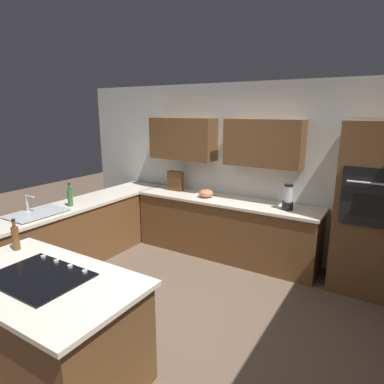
{
  "coord_description": "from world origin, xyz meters",
  "views": [
    {
      "loc": [
        -2.0,
        2.64,
        2.2
      ],
      "look_at": [
        0.38,
        -1.24,
        1.08
      ],
      "focal_mm": 31.15,
      "sensor_mm": 36.0,
      "label": 1
    }
  ],
  "objects_px": {
    "mixing_bowl": "(206,193)",
    "dish_soap_bottle": "(70,197)",
    "wall_oven": "(373,210)",
    "cooktop": "(39,276)",
    "oil_bottle": "(16,237)",
    "blender": "(288,199)",
    "sink_unit": "(37,213)",
    "spice_rack": "(175,181)"
  },
  "relations": [
    {
      "from": "sink_unit",
      "to": "cooktop",
      "type": "height_order",
      "value": "sink_unit"
    },
    {
      "from": "cooktop",
      "to": "spice_rack",
      "type": "relative_size",
      "value": 2.37
    },
    {
      "from": "wall_oven",
      "to": "dish_soap_bottle",
      "type": "xyz_separation_m",
      "value": [
        3.62,
        1.45,
        -0.01
      ]
    },
    {
      "from": "wall_oven",
      "to": "sink_unit",
      "type": "bearing_deg",
      "value": 27.66
    },
    {
      "from": "cooktop",
      "to": "oil_bottle",
      "type": "distance_m",
      "value": 0.72
    },
    {
      "from": "wall_oven",
      "to": "mixing_bowl",
      "type": "relative_size",
      "value": 9.27
    },
    {
      "from": "sink_unit",
      "to": "dish_soap_bottle",
      "type": "height_order",
      "value": "dish_soap_bottle"
    },
    {
      "from": "spice_rack",
      "to": "dish_soap_bottle",
      "type": "relative_size",
      "value": 0.98
    },
    {
      "from": "blender",
      "to": "dish_soap_bottle",
      "type": "bearing_deg",
      "value": 28.23
    },
    {
      "from": "sink_unit",
      "to": "dish_soap_bottle",
      "type": "bearing_deg",
      "value": -96.95
    },
    {
      "from": "spice_rack",
      "to": "cooktop",
      "type": "bearing_deg",
      "value": 103.82
    },
    {
      "from": "blender",
      "to": "mixing_bowl",
      "type": "xyz_separation_m",
      "value": [
        1.25,
        0.0,
        -0.09
      ]
    },
    {
      "from": "wall_oven",
      "to": "oil_bottle",
      "type": "distance_m",
      "value": 3.92
    },
    {
      "from": "wall_oven",
      "to": "cooktop",
      "type": "distance_m",
      "value": 3.65
    },
    {
      "from": "cooktop",
      "to": "oil_bottle",
      "type": "bearing_deg",
      "value": -18.41
    },
    {
      "from": "dish_soap_bottle",
      "to": "oil_bottle",
      "type": "relative_size",
      "value": 1.06
    },
    {
      "from": "mixing_bowl",
      "to": "spice_rack",
      "type": "xyz_separation_m",
      "value": [
        0.65,
        -0.13,
        0.1
      ]
    },
    {
      "from": "mixing_bowl",
      "to": "wall_oven",
      "type": "bearing_deg",
      "value": -178.94
    },
    {
      "from": "sink_unit",
      "to": "cooktop",
      "type": "relative_size",
      "value": 0.92
    },
    {
      "from": "sink_unit",
      "to": "cooktop",
      "type": "bearing_deg",
      "value": 146.49
    },
    {
      "from": "cooktop",
      "to": "sink_unit",
      "type": "bearing_deg",
      "value": -33.51
    },
    {
      "from": "blender",
      "to": "dish_soap_bottle",
      "type": "relative_size",
      "value": 1.07
    },
    {
      "from": "blender",
      "to": "mixing_bowl",
      "type": "bearing_deg",
      "value": 0.0
    },
    {
      "from": "oil_bottle",
      "to": "cooktop",
      "type": "bearing_deg",
      "value": 161.59
    },
    {
      "from": "blender",
      "to": "dish_soap_bottle",
      "type": "xyz_separation_m",
      "value": [
        2.62,
        1.41,
        -0.02
      ]
    },
    {
      "from": "blender",
      "to": "dish_soap_bottle",
      "type": "distance_m",
      "value": 2.97
    },
    {
      "from": "blender",
      "to": "cooktop",
      "type": "bearing_deg",
      "value": 68.2
    },
    {
      "from": "blender",
      "to": "mixing_bowl",
      "type": "height_order",
      "value": "blender"
    },
    {
      "from": "wall_oven",
      "to": "sink_unit",
      "type": "relative_size",
      "value": 2.98
    },
    {
      "from": "cooktop",
      "to": "dish_soap_bottle",
      "type": "relative_size",
      "value": 2.32
    },
    {
      "from": "mixing_bowl",
      "to": "dish_soap_bottle",
      "type": "relative_size",
      "value": 0.69
    },
    {
      "from": "mixing_bowl",
      "to": "sink_unit",
      "type": "bearing_deg",
      "value": 52.87
    },
    {
      "from": "spice_rack",
      "to": "sink_unit",
      "type": "bearing_deg",
      "value": 68.85
    },
    {
      "from": "wall_oven",
      "to": "cooktop",
      "type": "relative_size",
      "value": 2.75
    },
    {
      "from": "oil_bottle",
      "to": "blender",
      "type": "bearing_deg",
      "value": -124.45
    },
    {
      "from": "spice_rack",
      "to": "oil_bottle",
      "type": "bearing_deg",
      "value": 91.41
    },
    {
      "from": "cooktop",
      "to": "mixing_bowl",
      "type": "relative_size",
      "value": 3.37
    },
    {
      "from": "spice_rack",
      "to": "oil_bottle",
      "type": "height_order",
      "value": "spice_rack"
    },
    {
      "from": "blender",
      "to": "spice_rack",
      "type": "height_order",
      "value": "blender"
    },
    {
      "from": "dish_soap_bottle",
      "to": "blender",
      "type": "bearing_deg",
      "value": -151.77
    },
    {
      "from": "dish_soap_bottle",
      "to": "sink_unit",
      "type": "bearing_deg",
      "value": 83.05
    },
    {
      "from": "oil_bottle",
      "to": "sink_unit",
      "type": "bearing_deg",
      "value": -42.75
    }
  ]
}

